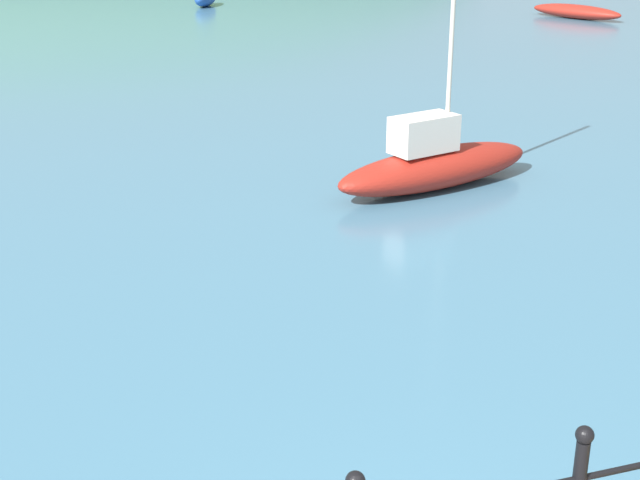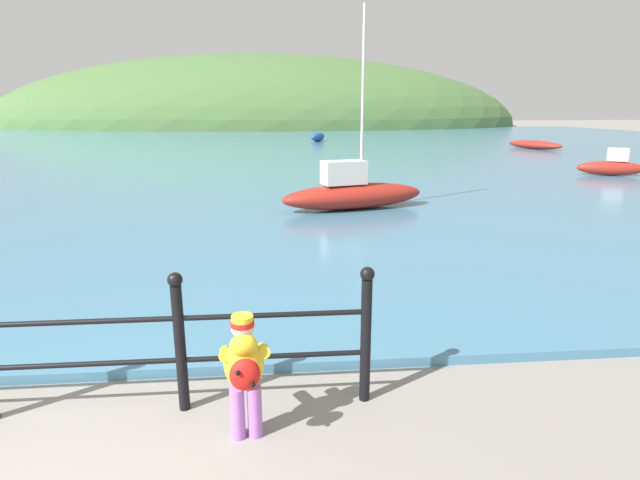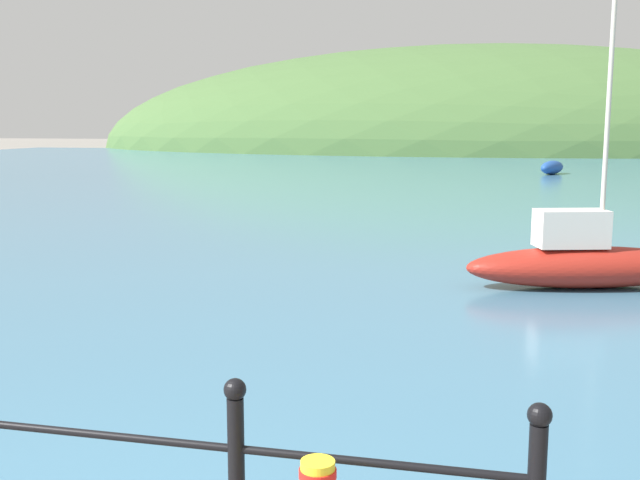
% 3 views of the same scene
% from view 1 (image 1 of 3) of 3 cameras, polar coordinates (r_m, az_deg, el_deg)
% --- Properties ---
extents(water, '(80.00, 60.00, 0.10)m').
position_cam_1_polar(water, '(34.84, -14.92, 13.46)').
color(water, teal).
rests_on(water, ground).
extents(boat_red_dinghy, '(2.31, 3.68, 0.50)m').
position_cam_1_polar(boat_red_dinghy, '(34.98, 16.08, 13.87)').
color(boat_red_dinghy, maroon).
rests_on(boat_red_dinghy, water).
extents(boat_far_right, '(3.74, 1.88, 4.59)m').
position_cam_1_polar(boat_far_right, '(13.78, 7.34, 4.92)').
color(boat_far_right, maroon).
rests_on(boat_far_right, water).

